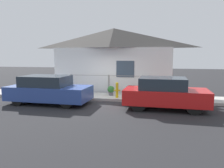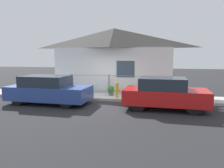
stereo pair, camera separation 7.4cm
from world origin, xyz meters
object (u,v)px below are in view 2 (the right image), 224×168
Objects in this scene: car_left at (48,90)px; fire_hydrant at (117,90)px; car_right at (165,93)px; potted_plant_near_hydrant at (111,90)px.

fire_hydrant is (3.25, 1.47, -0.11)m from car_left.
car_right is 4.43× the size of fire_hydrant.
potted_plant_near_hydrant is (2.79, 2.10, -0.25)m from car_left.
car_left is 1.10× the size of car_right.
car_left reaches higher than potted_plant_near_hydrant.
car_left is 5.71m from car_right.
fire_hydrant reaches higher than potted_plant_near_hydrant.
fire_hydrant is 0.79m from potted_plant_near_hydrant.
car_right is at bearing -30.81° from fire_hydrant.
car_left is 3.57m from fire_hydrant.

